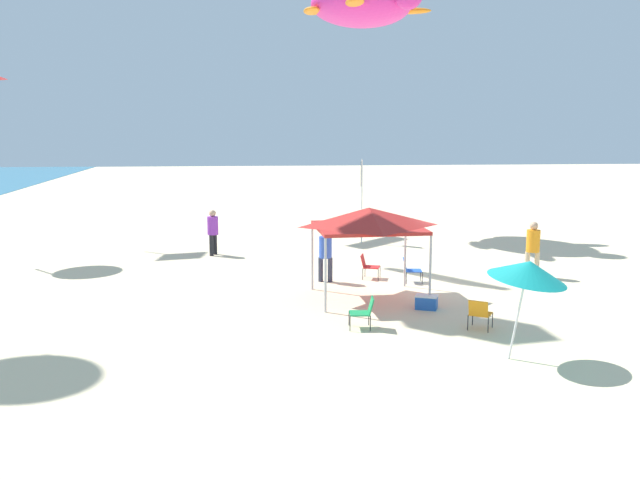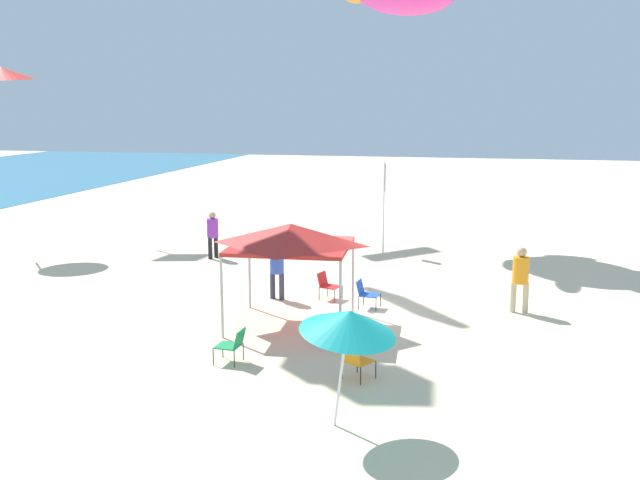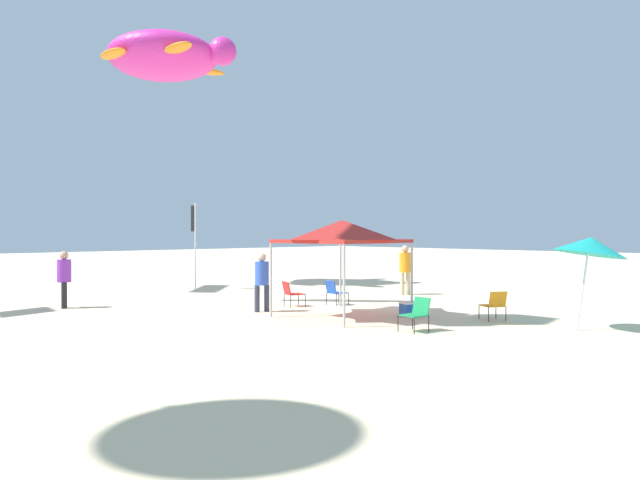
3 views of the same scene
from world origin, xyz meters
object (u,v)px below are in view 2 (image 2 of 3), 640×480
at_px(folding_chair_right_of_tent, 356,359).
at_px(kite_delta_red, 2,73).
at_px(beach_umbrella, 349,322).
at_px(person_watching_sky, 521,274).
at_px(person_beachcomber, 277,266).
at_px(canopy_tent, 291,236).
at_px(person_kite_handler, 213,231).
at_px(banner_flag, 384,199).
at_px(folding_chair_left_of_tent, 233,343).
at_px(folding_chair_facing_ocean, 327,284).
at_px(cooler_box, 335,337).
at_px(folding_chair_near_cooler, 366,292).

bearing_deg(folding_chair_right_of_tent, kite_delta_red, -4.62).
distance_m(beach_umbrella, person_watching_sky, 9.15).
xyz_separation_m(person_beachcomber, person_watching_sky, (0.15, -7.12, 0.07)).
distance_m(canopy_tent, beach_umbrella, 6.50).
relative_size(person_kite_handler, kite_delta_red, 0.58).
distance_m(beach_umbrella, banner_flag, 15.80).
xyz_separation_m(folding_chair_left_of_tent, person_beachcomber, (5.44, 0.51, 0.57)).
xyz_separation_m(canopy_tent, person_kite_handler, (7.40, 5.09, -1.36)).
relative_size(canopy_tent, folding_chair_facing_ocean, 3.98).
xyz_separation_m(canopy_tent, cooler_box, (-1.34, -1.48, -2.22)).
relative_size(folding_chair_left_of_tent, banner_flag, 0.22).
relative_size(canopy_tent, banner_flag, 0.89).
bearing_deg(folding_chair_left_of_tent, folding_chair_facing_ocean, 174.69).
bearing_deg(cooler_box, canopy_tent, 47.84).
height_order(banner_flag, person_kite_handler, banner_flag).
distance_m(folding_chair_left_of_tent, folding_chair_facing_ocean, 5.88).
bearing_deg(folding_chair_left_of_tent, beach_umbrella, 52.67).
distance_m(cooler_box, person_beachcomber, 4.57).
relative_size(folding_chair_near_cooler, kite_delta_red, 0.26).
bearing_deg(person_beachcomber, cooler_box, -41.03).
bearing_deg(canopy_tent, person_beachcomber, 24.57).
distance_m(beach_umbrella, kite_delta_red, 21.96).
bearing_deg(canopy_tent, person_kite_handler, 34.51).
xyz_separation_m(canopy_tent, folding_chair_right_of_tent, (-3.50, -2.36, -1.95)).
distance_m(canopy_tent, folding_chair_left_of_tent, 3.70).
bearing_deg(person_beachcomber, folding_chair_near_cooler, 7.23).
xyz_separation_m(person_beachcomber, person_kite_handler, (5.05, 4.01, 0.02)).
bearing_deg(canopy_tent, folding_chair_facing_ocean, -8.65).
bearing_deg(person_kite_handler, canopy_tent, -122.81).
distance_m(cooler_box, person_watching_sky, 6.04).
bearing_deg(person_kite_handler, folding_chair_near_cooler, -105.75).
bearing_deg(cooler_box, folding_chair_near_cooler, -3.80).
bearing_deg(folding_chair_facing_ocean, folding_chair_right_of_tent, -146.14).
bearing_deg(cooler_box, person_kite_handler, 36.93).
bearing_deg(person_beachcomber, folding_chair_facing_ocean, 27.76).
distance_m(folding_chair_facing_ocean, person_beachcomber, 1.63).
xyz_separation_m(cooler_box, person_watching_sky, (3.85, -4.56, 0.92)).
relative_size(folding_chair_facing_ocean, person_beachcomber, 0.46).
distance_m(canopy_tent, cooler_box, 2.99).
xyz_separation_m(folding_chair_facing_ocean, cooler_box, (-4.05, -1.07, -0.27)).
relative_size(folding_chair_facing_ocean, kite_delta_red, 0.26).
height_order(beach_umbrella, person_watching_sky, beach_umbrella).
bearing_deg(folding_chair_left_of_tent, person_watching_sky, 134.48).
bearing_deg(beach_umbrella, person_kite_handler, 30.12).
relative_size(banner_flag, person_watching_sky, 1.91).
bearing_deg(person_kite_handler, person_beachcomber, -118.84).
relative_size(folding_chair_near_cooler, banner_flag, 0.22).
height_order(folding_chair_facing_ocean, banner_flag, banner_flag).
xyz_separation_m(folding_chair_left_of_tent, banner_flag, (12.89, -1.73, 1.72)).
bearing_deg(folding_chair_near_cooler, beach_umbrella, -166.82).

